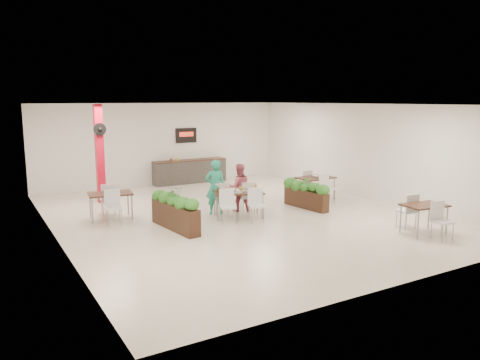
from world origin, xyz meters
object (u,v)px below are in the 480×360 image
Objects in this scene: planter_left at (175,209)px; side_table_c at (424,210)px; service_counter at (190,171)px; side_table_b at (315,181)px; diner_man at (215,187)px; side_table_a at (110,197)px; diner_woman at (239,187)px; planter_right at (306,193)px; red_column at (100,152)px; main_table at (238,195)px.

side_table_c is (5.26, -3.51, 0.08)m from planter_left.
service_counter is 1.83× the size of side_table_b.
diner_man is 2.99m from side_table_a.
planter_left is 2.23m from side_table_a.
diner_woman reaches higher than planter_left.
diner_man is 2.90m from planter_right.
planter_left is (-3.16, -6.13, 0.04)m from service_counter.
main_table is at bearing -54.16° from red_column.
planter_right is at bearing 2.62° from planter_left.
main_table is 1.07× the size of planter_right.
side_table_c is (6.09, -7.77, -1.03)m from red_column.
red_column is at bearing -25.98° from diner_woman.
side_table_b is at bearing -26.13° from red_column.
planter_left is at bearing -50.95° from side_table_a.
diner_woman is 0.80× the size of planter_right.
service_counter is at bearing 113.26° from side_table_b.
side_table_b is (3.10, 0.20, -0.09)m from diner_woman.
diner_woman is at bearing -7.39° from side_table_a.
red_column reaches higher than main_table.
main_table is 0.78m from diner_woman.
side_table_c is at bearing 148.49° from diner_man.
diner_man is at bearing -106.16° from service_counter.
diner_man is 0.80m from diner_woman.
side_table_b is 0.99× the size of side_table_c.
diner_man reaches higher than side_table_b.
side_table_b is (5.56, 1.13, 0.10)m from planter_left.
main_table and side_table_b have the same top height.
main_table is (2.88, -3.99, -1.01)m from red_column.
diner_woman is at bearing -45.39° from red_column.
side_table_b is (6.72, -0.78, 0.00)m from side_table_a.
diner_woman reaches higher than side_table_a.
diner_woman is 0.88× the size of side_table_b.
diner_woman is 5.25m from side_table_c.
main_table is 3.61m from side_table_b.
planter_left reaches higher than main_table.
diner_woman is 2.13m from planter_right.
main_table is at bearing 140.27° from diner_man.
side_table_b is (6.39, -3.14, -1.01)m from red_column.
red_column is at bearing 142.42° from planter_right.
side_table_a is at bearing 121.33° from planter_left.
side_table_c is at bearing -77.58° from planter_right.
side_table_a is 1.00× the size of side_table_c.
planter_right is at bearing -1.77° from main_table.
service_counter is 5.55m from side_table_b.
planter_left is 6.32m from side_table_c.
service_counter is 1.85× the size of diner_man.
diner_woman reaches higher than planter_right.
service_counter is 1.55× the size of main_table.
planter_right is 1.09× the size of side_table_c.
side_table_a is (-1.16, 1.90, 0.10)m from planter_left.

